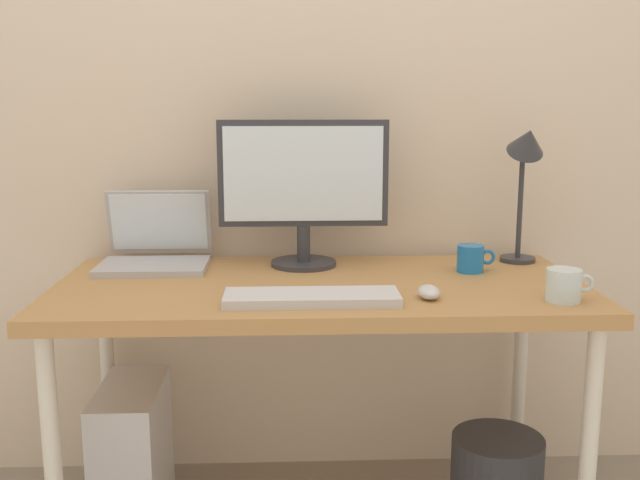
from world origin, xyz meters
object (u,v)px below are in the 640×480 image
(laptop, at_px, (156,247))
(mouse, at_px, (429,292))
(coffee_mug, at_px, (471,258))
(computer_tower, at_px, (133,455))
(keyboard, at_px, (312,298))
(desk_lamp, at_px, (526,162))
(desk, at_px, (320,304))
(glass_cup, at_px, (564,285))
(monitor, at_px, (303,184))

(laptop, distance_m, mouse, 0.87)
(coffee_mug, bearing_deg, computer_tower, -176.44)
(keyboard, distance_m, coffee_mug, 0.57)
(laptop, distance_m, keyboard, 0.64)
(desk_lamp, bearing_deg, desk, -161.46)
(glass_cup, bearing_deg, monitor, 146.20)
(monitor, height_order, coffee_mug, monitor)
(laptop, height_order, mouse, laptop)
(laptop, distance_m, glass_cup, 1.19)
(monitor, relative_size, glass_cup, 4.17)
(desk_lamp, bearing_deg, keyboard, -147.86)
(computer_tower, bearing_deg, keyboard, -25.52)
(desk, bearing_deg, coffee_mug, 13.53)
(desk, distance_m, laptop, 0.56)
(glass_cup, bearing_deg, coffee_mug, 115.17)
(glass_cup, height_order, computer_tower, glass_cup)
(desk, height_order, coffee_mug, coffee_mug)
(coffee_mug, relative_size, computer_tower, 0.27)
(desk, relative_size, laptop, 4.58)
(monitor, relative_size, mouse, 5.67)
(coffee_mug, distance_m, computer_tower, 1.16)
(keyboard, relative_size, glass_cup, 3.60)
(desk_lamp, height_order, computer_tower, desk_lamp)
(laptop, bearing_deg, mouse, -28.31)
(monitor, distance_m, desk_lamp, 0.68)
(mouse, bearing_deg, desk_lamp, 47.38)
(desk, bearing_deg, desk_lamp, 18.54)
(coffee_mug, xyz_separation_m, computer_tower, (-1.00, -0.06, -0.57))
(mouse, height_order, coffee_mug, coffee_mug)
(mouse, height_order, glass_cup, glass_cup)
(laptop, bearing_deg, desk_lamp, -0.93)
(laptop, relative_size, computer_tower, 0.76)
(keyboard, xyz_separation_m, glass_cup, (0.63, -0.02, 0.03))
(desk, height_order, keyboard, keyboard)
(desk, bearing_deg, computer_tower, 175.24)
(monitor, distance_m, mouse, 0.55)
(laptop, distance_m, computer_tower, 0.62)
(monitor, bearing_deg, coffee_mug, -11.84)
(keyboard, distance_m, computer_tower, 0.79)
(desk, distance_m, desk_lamp, 0.77)
(desk_lamp, xyz_separation_m, keyboard, (-0.66, -0.42, -0.30))
(desk_lamp, bearing_deg, mouse, -132.62)
(monitor, distance_m, computer_tower, 0.95)
(desk_lamp, height_order, mouse, desk_lamp)
(monitor, xyz_separation_m, glass_cup, (0.65, -0.43, -0.21))
(desk, xyz_separation_m, desk_lamp, (0.63, 0.21, 0.38))
(keyboard, distance_m, glass_cup, 0.64)
(computer_tower, bearing_deg, desk, -4.76)
(computer_tower, bearing_deg, glass_cup, -13.01)
(desk, bearing_deg, mouse, -33.73)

